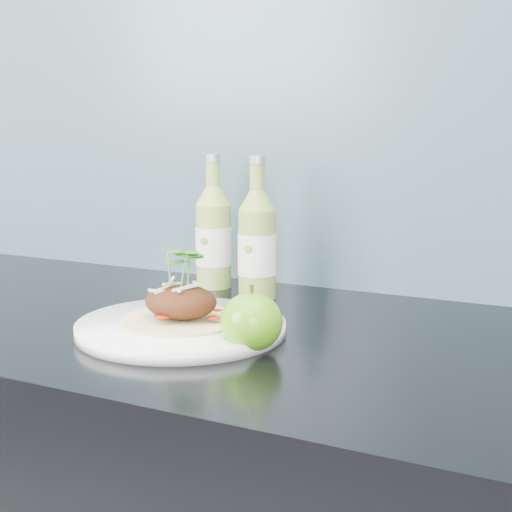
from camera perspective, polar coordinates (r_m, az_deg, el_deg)
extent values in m
cube|color=#75A6B8|center=(1.22, 3.48, 14.03)|extent=(4.00, 0.02, 0.70)
cylinder|color=white|center=(0.95, -5.99, -5.67)|extent=(0.33, 0.33, 0.02)
cylinder|color=tan|center=(0.95, -6.00, -5.08)|extent=(0.16, 0.16, 0.00)
ellipsoid|color=#4D220E|center=(0.94, -6.03, -3.66)|extent=(0.10, 0.08, 0.04)
ellipsoid|color=#359610|center=(0.86, -0.36, -5.30)|extent=(0.08, 0.08, 0.07)
cylinder|color=#472D14|center=(0.85, -0.36, -2.78)|extent=(0.01, 0.00, 0.01)
cylinder|color=#95B54B|center=(1.21, -3.41, 0.78)|extent=(0.08, 0.08, 0.14)
cone|color=#95B54B|center=(1.20, -3.46, 4.84)|extent=(0.06, 0.06, 0.03)
cylinder|color=#95B54B|center=(1.20, -3.48, 6.57)|extent=(0.02, 0.02, 0.04)
cylinder|color=silver|center=(1.20, -3.49, 7.84)|extent=(0.03, 0.03, 0.01)
cylinder|color=white|center=(1.21, -3.41, 0.80)|extent=(0.08, 0.08, 0.07)
ellipsoid|color=#59A533|center=(1.18, -4.17, 1.22)|extent=(0.01, 0.00, 0.01)
cylinder|color=#86A544|center=(1.13, 0.10, 0.13)|extent=(0.08, 0.08, 0.14)
cone|color=#86A544|center=(1.12, 0.10, 4.48)|extent=(0.06, 0.06, 0.03)
cylinder|color=#86A544|center=(1.11, 0.10, 6.34)|extent=(0.02, 0.02, 0.04)
cylinder|color=silver|center=(1.11, 0.10, 7.71)|extent=(0.03, 0.03, 0.01)
cylinder|color=white|center=(1.13, 0.10, 0.15)|extent=(0.08, 0.08, 0.07)
ellipsoid|color=#59A533|center=(1.10, -0.63, 0.58)|extent=(0.01, 0.00, 0.01)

